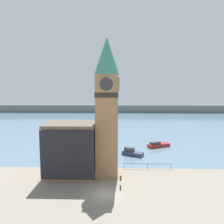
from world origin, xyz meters
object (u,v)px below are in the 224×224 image
at_px(boat_near, 132,153).
at_px(mooring_bollard_far, 121,177).
at_px(pier_building, 71,149).
at_px(mooring_bollard_near, 121,187).
at_px(clock_tower, 107,104).
at_px(boat_far, 158,145).

distance_m(boat_near, mooring_bollard_far, 14.78).
bearing_deg(boat_near, pier_building, -105.76).
xyz_separation_m(boat_near, mooring_bollard_near, (-2.96, -18.29, -0.29)).
bearing_deg(boat_near, mooring_bollard_near, -70.36).
distance_m(clock_tower, boat_near, 18.65).
relative_size(boat_far, mooring_bollard_near, 8.76).
relative_size(clock_tower, boat_far, 3.85).
relative_size(clock_tower, mooring_bollard_far, 30.36).
relative_size(pier_building, mooring_bollard_far, 11.85).
bearing_deg(mooring_bollard_far, boat_near, 78.63).
bearing_deg(mooring_bollard_far, mooring_bollard_near, -90.71).
xyz_separation_m(mooring_bollard_near, mooring_bollard_far, (0.05, 3.80, 0.04)).
relative_size(boat_near, mooring_bollard_near, 7.10).
bearing_deg(clock_tower, boat_near, 65.57).
distance_m(clock_tower, pier_building, 11.07).
height_order(clock_tower, boat_far, clock_tower).
bearing_deg(boat_far, mooring_bollard_far, -141.21).
relative_size(pier_building, boat_far, 1.50).
bearing_deg(mooring_bollard_near, mooring_bollard_far, 89.29).
relative_size(clock_tower, pier_building, 2.56).
xyz_separation_m(clock_tower, pier_building, (-6.83, -0.41, -8.70)).
relative_size(mooring_bollard_near, mooring_bollard_far, 0.90).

